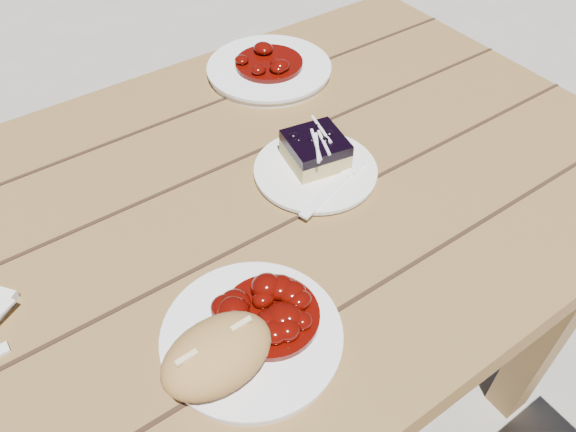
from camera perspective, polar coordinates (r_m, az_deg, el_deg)
picnic_table at (r=0.92m, az=-23.59°, el=-14.52°), size 2.00×1.55×0.75m
main_plate at (r=0.68m, az=-3.68°, el=-12.19°), size 0.21×0.21×0.02m
goulash_stew at (r=0.67m, az=-1.84°, el=-9.36°), size 0.12×0.12×0.04m
bread_roll at (r=0.63m, az=-7.22°, el=-13.85°), size 0.13×0.09×0.07m
dessert_plate at (r=0.88m, az=2.80°, el=4.57°), size 0.19×0.19×0.01m
blueberry_cake at (r=0.88m, az=2.80°, el=6.77°), size 0.10×0.10×0.05m
fork_dessert at (r=0.84m, az=3.99°, el=2.38°), size 0.16×0.07×0.00m
second_plate at (r=1.11m, az=-1.92°, el=14.64°), size 0.23×0.23×0.02m
second_stew at (r=1.10m, az=-1.96°, el=15.93°), size 0.13×0.13×0.04m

